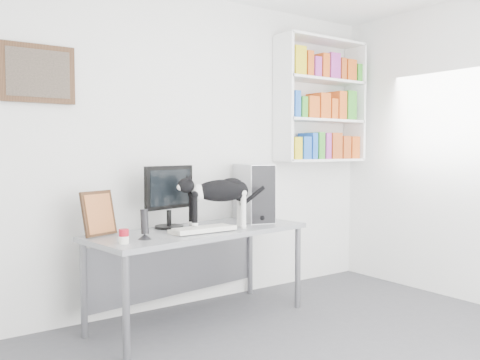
{
  "coord_description": "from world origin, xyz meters",
  "views": [
    {
      "loc": [
        -2.25,
        -1.87,
        1.35
      ],
      "look_at": [
        0.17,
        1.53,
        1.1
      ],
      "focal_mm": 38.0,
      "sensor_mm": 36.0,
      "label": 1
    }
  ],
  "objects_px": {
    "keyboard": "(203,229)",
    "cat": "(220,203)",
    "speaker": "(145,224)",
    "soup_can": "(124,236)",
    "pc_tower": "(253,192)",
    "leaning_print": "(98,213)",
    "bookshelf": "(321,101)",
    "desk": "(200,275)",
    "monitor": "(169,196)"
  },
  "relations": [
    {
      "from": "monitor",
      "to": "cat",
      "type": "relative_size",
      "value": 0.77
    },
    {
      "from": "bookshelf",
      "to": "speaker",
      "type": "height_order",
      "value": "bookshelf"
    },
    {
      "from": "desk",
      "to": "pc_tower",
      "type": "relative_size",
      "value": 3.55
    },
    {
      "from": "bookshelf",
      "to": "keyboard",
      "type": "xyz_separation_m",
      "value": [
        -1.68,
        -0.46,
        -1.1
      ]
    },
    {
      "from": "bookshelf",
      "to": "desk",
      "type": "relative_size",
      "value": 0.71
    },
    {
      "from": "pc_tower",
      "to": "leaning_print",
      "type": "relative_size",
      "value": 1.47
    },
    {
      "from": "desk",
      "to": "leaning_print",
      "type": "distance_m",
      "value": 0.94
    },
    {
      "from": "cat",
      "to": "leaning_print",
      "type": "bearing_deg",
      "value": 176.52
    },
    {
      "from": "monitor",
      "to": "pc_tower",
      "type": "height_order",
      "value": "monitor"
    },
    {
      "from": "keyboard",
      "to": "desk",
      "type": "bearing_deg",
      "value": 67.3
    },
    {
      "from": "pc_tower",
      "to": "leaning_print",
      "type": "distance_m",
      "value": 1.39
    },
    {
      "from": "keyboard",
      "to": "cat",
      "type": "bearing_deg",
      "value": 14.7
    },
    {
      "from": "bookshelf",
      "to": "desk",
      "type": "xyz_separation_m",
      "value": [
        -1.63,
        -0.34,
        -1.48
      ]
    },
    {
      "from": "desk",
      "to": "cat",
      "type": "xyz_separation_m",
      "value": [
        0.13,
        -0.08,
        0.57
      ]
    },
    {
      "from": "bookshelf",
      "to": "desk",
      "type": "height_order",
      "value": "bookshelf"
    },
    {
      "from": "pc_tower",
      "to": "speaker",
      "type": "relative_size",
      "value": 2.27
    },
    {
      "from": "cat",
      "to": "soup_can",
      "type": "bearing_deg",
      "value": -157.54
    },
    {
      "from": "monitor",
      "to": "pc_tower",
      "type": "distance_m",
      "value": 0.81
    },
    {
      "from": "pc_tower",
      "to": "speaker",
      "type": "xyz_separation_m",
      "value": [
        -1.18,
        -0.33,
        -0.14
      ]
    },
    {
      "from": "desk",
      "to": "speaker",
      "type": "distance_m",
      "value": 0.74
    },
    {
      "from": "pc_tower",
      "to": "cat",
      "type": "xyz_separation_m",
      "value": [
        -0.51,
        -0.24,
        -0.04
      ]
    },
    {
      "from": "desk",
      "to": "cat",
      "type": "bearing_deg",
      "value": -37.26
    },
    {
      "from": "monitor",
      "to": "soup_can",
      "type": "distance_m",
      "value": 0.73
    },
    {
      "from": "soup_can",
      "to": "cat",
      "type": "height_order",
      "value": "cat"
    },
    {
      "from": "keyboard",
      "to": "pc_tower",
      "type": "xyz_separation_m",
      "value": [
        0.69,
        0.29,
        0.23
      ]
    },
    {
      "from": "leaning_print",
      "to": "soup_can",
      "type": "relative_size",
      "value": 3.46
    },
    {
      "from": "speaker",
      "to": "soup_can",
      "type": "distance_m",
      "value": 0.21
    },
    {
      "from": "speaker",
      "to": "soup_can",
      "type": "bearing_deg",
      "value": -148.43
    },
    {
      "from": "keyboard",
      "to": "cat",
      "type": "relative_size",
      "value": 0.76
    },
    {
      "from": "keyboard",
      "to": "soup_can",
      "type": "bearing_deg",
      "value": -171.25
    },
    {
      "from": "bookshelf",
      "to": "speaker",
      "type": "distance_m",
      "value": 2.44
    },
    {
      "from": "leaning_print",
      "to": "speaker",
      "type": "bearing_deg",
      "value": -77.87
    },
    {
      "from": "keyboard",
      "to": "soup_can",
      "type": "relative_size",
      "value": 5.15
    },
    {
      "from": "desk",
      "to": "keyboard",
      "type": "distance_m",
      "value": 0.41
    },
    {
      "from": "soup_can",
      "to": "pc_tower",
      "type": "bearing_deg",
      "value": 16.44
    },
    {
      "from": "bookshelf",
      "to": "speaker",
      "type": "relative_size",
      "value": 5.7
    },
    {
      "from": "keyboard",
      "to": "soup_can",
      "type": "distance_m",
      "value": 0.69
    },
    {
      "from": "keyboard",
      "to": "cat",
      "type": "distance_m",
      "value": 0.27
    },
    {
      "from": "keyboard",
      "to": "pc_tower",
      "type": "relative_size",
      "value": 1.01
    },
    {
      "from": "bookshelf",
      "to": "cat",
      "type": "distance_m",
      "value": 1.8
    },
    {
      "from": "bookshelf",
      "to": "soup_can",
      "type": "height_order",
      "value": "bookshelf"
    },
    {
      "from": "speaker",
      "to": "leaning_print",
      "type": "relative_size",
      "value": 0.65
    },
    {
      "from": "keyboard",
      "to": "leaning_print",
      "type": "relative_size",
      "value": 1.49
    },
    {
      "from": "bookshelf",
      "to": "soup_can",
      "type": "distance_m",
      "value": 2.65
    },
    {
      "from": "speaker",
      "to": "bookshelf",
      "type": "bearing_deg",
      "value": 21.92
    },
    {
      "from": "monitor",
      "to": "leaning_print",
      "type": "bearing_deg",
      "value": 168.04
    },
    {
      "from": "soup_can",
      "to": "leaning_print",
      "type": "bearing_deg",
      "value": 93.38
    },
    {
      "from": "bookshelf",
      "to": "monitor",
      "type": "relative_size",
      "value": 2.45
    },
    {
      "from": "speaker",
      "to": "monitor",
      "type": "bearing_deg",
      "value": 52.49
    },
    {
      "from": "bookshelf",
      "to": "cat",
      "type": "height_order",
      "value": "bookshelf"
    }
  ]
}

